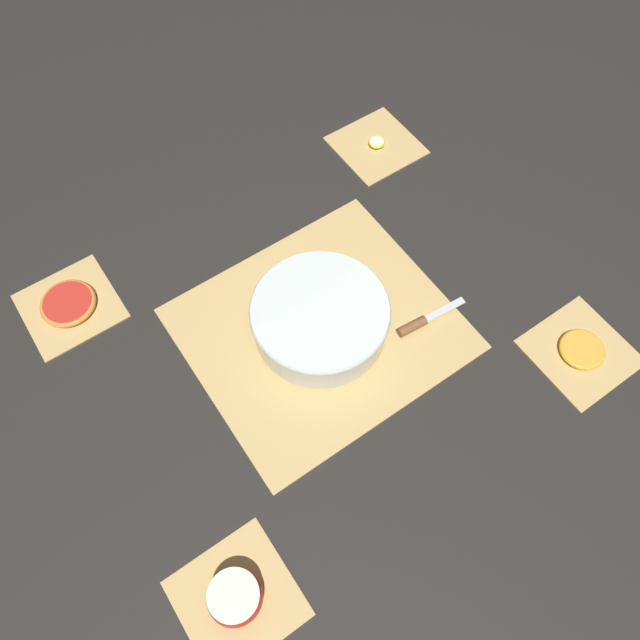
% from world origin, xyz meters
% --- Properties ---
extents(ground_plane, '(6.00, 6.00, 0.00)m').
position_xyz_m(ground_plane, '(0.00, 0.00, 0.00)').
color(ground_plane, black).
extents(bamboo_mat_center, '(0.46, 0.41, 0.01)m').
position_xyz_m(bamboo_mat_center, '(-0.00, 0.00, 0.00)').
color(bamboo_mat_center, tan).
rests_on(bamboo_mat_center, ground_plane).
extents(coaster_mat_near_left, '(0.17, 0.17, 0.01)m').
position_xyz_m(coaster_mat_near_left, '(-0.35, -0.30, 0.00)').
color(coaster_mat_near_left, tan).
rests_on(coaster_mat_near_left, ground_plane).
extents(coaster_mat_near_right, '(0.17, 0.17, 0.01)m').
position_xyz_m(coaster_mat_near_right, '(0.35, -0.30, 0.00)').
color(coaster_mat_near_right, tan).
rests_on(coaster_mat_near_right, ground_plane).
extents(coaster_mat_far_left, '(0.17, 0.17, 0.01)m').
position_xyz_m(coaster_mat_far_left, '(-0.35, 0.30, 0.00)').
color(coaster_mat_far_left, tan).
rests_on(coaster_mat_far_left, ground_plane).
extents(coaster_mat_far_right, '(0.17, 0.17, 0.01)m').
position_xyz_m(coaster_mat_far_right, '(0.35, 0.30, 0.00)').
color(coaster_mat_far_right, tan).
rests_on(coaster_mat_far_right, ground_plane).
extents(fruit_salad_bowl, '(0.24, 0.24, 0.07)m').
position_xyz_m(fruit_salad_bowl, '(0.00, -0.00, 0.05)').
color(fruit_salad_bowl, silver).
rests_on(fruit_salad_bowl, bamboo_mat_center).
extents(paring_knife, '(0.14, 0.03, 0.02)m').
position_xyz_m(paring_knife, '(-0.14, 0.10, 0.01)').
color(paring_knife, silver).
rests_on(paring_knife, bamboo_mat_center).
extents(apple_half, '(0.08, 0.08, 0.04)m').
position_xyz_m(apple_half, '(0.35, 0.30, 0.03)').
color(apple_half, '#B72D23').
rests_on(apple_half, coaster_mat_far_right).
extents(orange_slice_whole, '(0.08, 0.08, 0.01)m').
position_xyz_m(orange_slice_whole, '(-0.35, 0.30, 0.01)').
color(orange_slice_whole, '#F9A338').
rests_on(orange_slice_whole, coaster_mat_far_left).
extents(banana_coin_single, '(0.03, 0.03, 0.01)m').
position_xyz_m(banana_coin_single, '(-0.35, -0.30, 0.01)').
color(banana_coin_single, '#F7EFC6').
rests_on(banana_coin_single, coaster_mat_near_left).
extents(grapefruit_slice, '(0.10, 0.10, 0.01)m').
position_xyz_m(grapefruit_slice, '(0.35, -0.30, 0.01)').
color(grapefruit_slice, red).
rests_on(grapefruit_slice, coaster_mat_near_right).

